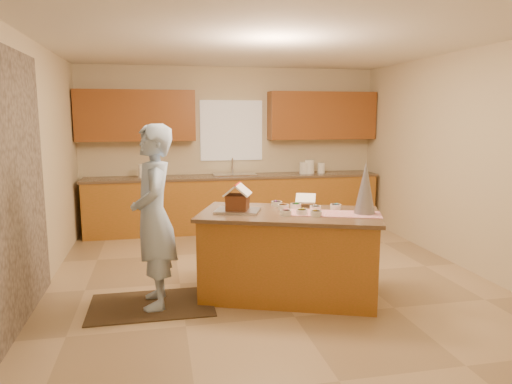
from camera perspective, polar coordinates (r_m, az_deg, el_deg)
floor at (r=5.70m, az=1.42°, el=-10.25°), size 5.50×5.50×0.00m
ceiling at (r=5.44m, az=1.53°, el=17.66°), size 5.50×5.50×0.00m
wall_back at (r=8.10m, az=-3.01°, el=5.29°), size 5.50×5.50×0.00m
wall_front at (r=2.83m, az=14.35°, el=-2.27°), size 5.50×5.50×0.00m
wall_left at (r=5.41m, az=-25.26°, el=2.50°), size 5.50×5.50×0.00m
wall_right at (r=6.45m, az=23.67°, el=3.54°), size 5.50×5.50×0.00m
stone_accent at (r=4.65m, az=-27.19°, el=0.16°), size 0.00×2.50×2.50m
window_curtain at (r=8.05m, az=-2.99°, el=7.41°), size 1.05×0.03×1.00m
back_counter_base at (r=7.92m, az=-2.62°, el=-1.43°), size 4.80×0.60×0.88m
back_counter_top at (r=7.85m, az=-2.64°, el=1.87°), size 4.85×0.63×0.04m
upper_cabinet_left at (r=7.81m, az=-14.28°, el=8.92°), size 1.85×0.35×0.80m
upper_cabinet_right at (r=8.29m, az=7.95°, el=9.11°), size 1.85×0.35×0.80m
sink at (r=7.85m, az=-2.64°, el=1.80°), size 0.70×0.45×0.12m
faucet at (r=8.01m, az=-2.86°, el=3.17°), size 0.03×0.03×0.28m
island_base at (r=5.05m, az=3.99°, el=-7.72°), size 1.96×1.45×0.86m
island_top at (r=4.93m, az=4.05°, el=-2.70°), size 2.07×1.55×0.04m
table_runner at (r=4.91m, az=9.20°, el=-2.58°), size 1.04×0.68×0.01m
baking_tray at (r=4.95m, az=-2.23°, el=-2.26°), size 0.54×0.47×0.02m
cookbook at (r=5.27m, az=6.00°, el=-0.77°), size 0.26×0.23×0.09m
tinsel_tree at (r=4.93m, az=13.04°, el=0.49°), size 0.28×0.28×0.54m
rug at (r=5.02m, az=-12.46°, el=-13.17°), size 1.23×0.80×0.01m
boy at (r=4.75m, az=-12.24°, el=-2.93°), size 0.45×0.67×1.81m
canister_a at (r=8.11m, az=5.76°, el=2.92°), size 0.14×0.14×0.20m
canister_b at (r=8.14m, az=6.49°, el=3.06°), size 0.16×0.16×0.23m
canister_c at (r=8.21m, az=7.89°, el=2.89°), size 0.13×0.13×0.18m
paper_towel at (r=7.74m, az=-13.64°, el=2.47°), size 0.10×0.10×0.22m
gingerbread_house at (r=4.93m, az=-2.24°, el=-0.95°), size 0.35×0.35×0.28m
candy_bowls at (r=5.00m, az=5.47°, el=-2.01°), size 0.73×0.71×0.05m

